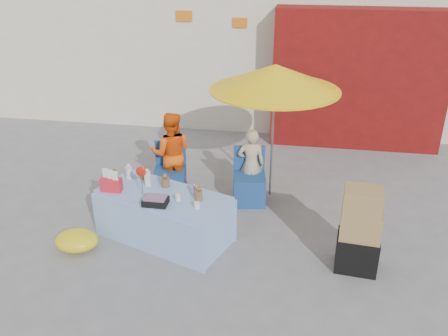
% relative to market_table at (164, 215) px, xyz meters
% --- Properties ---
extents(ground, '(80.00, 80.00, 0.00)m').
position_rel_market_table_xyz_m(ground, '(0.55, -0.37, -0.35)').
color(ground, slate).
rests_on(ground, ground).
extents(market_table, '(1.94, 1.39, 1.07)m').
position_rel_market_table_xyz_m(market_table, '(0.00, 0.00, 0.00)').
color(market_table, '#9CC0F9').
rests_on(market_table, ground).
extents(chair_left, '(0.55, 0.54, 0.85)m').
position_rel_market_table_xyz_m(chair_left, '(-0.24, 1.17, -0.09)').
color(chair_left, navy).
rests_on(chair_left, ground).
extents(chair_right, '(0.55, 0.54, 0.85)m').
position_rel_market_table_xyz_m(chair_right, '(1.01, 1.17, -0.09)').
color(chair_right, navy).
rests_on(chair_right, ground).
extents(vendor_orange, '(0.72, 0.60, 1.33)m').
position_rel_market_table_xyz_m(vendor_orange, '(-0.23, 1.31, 0.32)').
color(vendor_orange, '#FF5A0D').
rests_on(vendor_orange, ground).
extents(vendor_beige, '(0.46, 0.34, 1.14)m').
position_rel_market_table_xyz_m(vendor_beige, '(1.02, 1.31, 0.22)').
color(vendor_beige, tan).
rests_on(vendor_beige, ground).
extents(umbrella, '(1.90, 1.90, 2.09)m').
position_rel_market_table_xyz_m(umbrella, '(1.32, 1.46, 1.54)').
color(umbrella, gray).
rests_on(umbrella, ground).
extents(box_stack, '(0.53, 0.45, 1.10)m').
position_rel_market_table_xyz_m(box_stack, '(2.50, -0.26, 0.16)').
color(box_stack, black).
rests_on(box_stack, ground).
extents(tarp_bundle, '(0.62, 0.52, 0.26)m').
position_rel_market_table_xyz_m(tarp_bundle, '(-1.06, -0.45, -0.22)').
color(tarp_bundle, yellow).
rests_on(tarp_bundle, ground).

